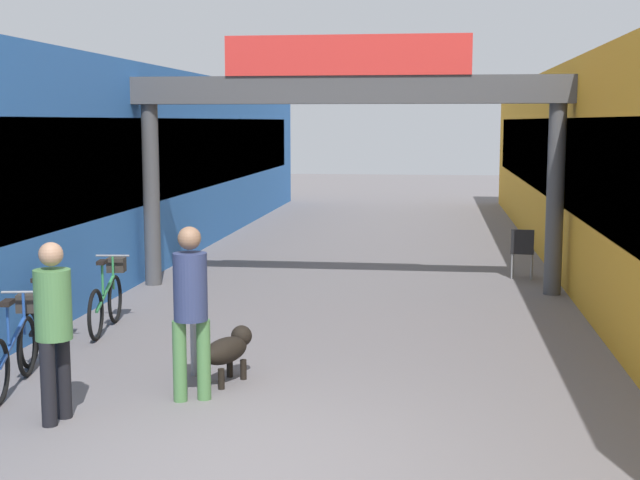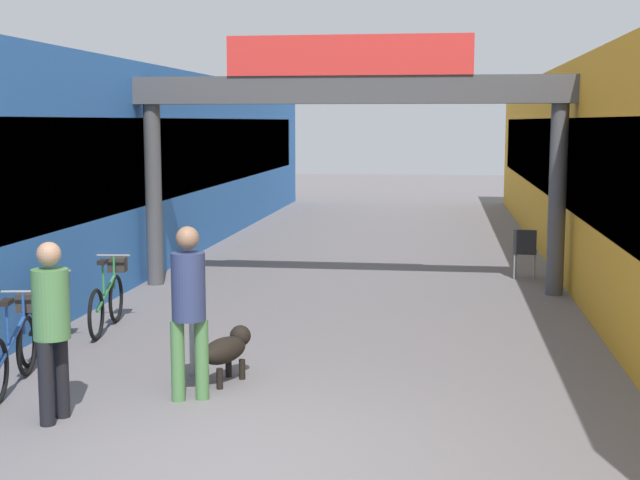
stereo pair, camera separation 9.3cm
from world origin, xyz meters
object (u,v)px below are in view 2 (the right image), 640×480
bicycle_blue_nearest (15,346)px  pedestrian_companion (51,320)px  dog_on_leash (227,349)px  cafe_chair_black_nearer (525,249)px  pedestrian_with_dog (189,301)px  bicycle_black_second (46,318)px  bollard_post_metal (194,327)px  bicycle_green_third (108,297)px

bicycle_blue_nearest → pedestrian_companion: bearing=-48.6°
pedestrian_companion → dog_on_leash: 2.06m
dog_on_leash → cafe_chair_black_nearer: bearing=61.5°
pedestrian_with_dog → pedestrian_companion: pedestrian_with_dog is taller
bicycle_blue_nearest → bicycle_black_second: bearing=101.9°
bollard_post_metal → bicycle_black_second: bearing=161.9°
pedestrian_with_dog → bicycle_blue_nearest: (-1.96, 0.21, -0.58)m
dog_on_leash → cafe_chair_black_nearer: cafe_chair_black_nearer is taller
cafe_chair_black_nearer → bollard_post_metal: bearing=-121.9°
pedestrian_with_dog → dog_on_leash: (0.22, 0.68, -0.66)m
pedestrian_with_dog → bicycle_black_second: bearing=145.6°
pedestrian_companion → cafe_chair_black_nearer: bearing=58.9°
pedestrian_with_dog → dog_on_leash: 0.97m
bicycle_blue_nearest → bollard_post_metal: (1.75, 0.67, 0.10)m
pedestrian_with_dog → pedestrian_companion: size_ratio=1.04×
bicycle_green_third → pedestrian_with_dog: bearing=-55.6°
pedestrian_with_dog → bollard_post_metal: size_ratio=1.66×
pedestrian_companion → bollard_post_metal: size_ratio=1.60×
bicycle_black_second → cafe_chair_black_nearer: bicycle_black_second is taller
pedestrian_companion → bicycle_green_third: bearing=103.5°
bicycle_blue_nearest → pedestrian_with_dog: bearing=-6.0°
pedestrian_with_dog → bollard_post_metal: pedestrian_with_dog is taller
bicycle_black_second → bicycle_blue_nearest: bearing=-78.1°
pedestrian_companion → cafe_chair_black_nearer: (5.04, 8.37, -0.43)m
bollard_post_metal → pedestrian_with_dog: bearing=-76.6°
bollard_post_metal → cafe_chair_black_nearer: size_ratio=1.20×
pedestrian_with_dog → pedestrian_companion: bearing=-143.6°
bicycle_black_second → bicycle_green_third: 1.35m
bicycle_green_third → pedestrian_companion: bearing=-76.5°
bicycle_green_third → cafe_chair_black_nearer: size_ratio=1.89×
dog_on_leash → cafe_chair_black_nearer: (3.74, 6.89, 0.18)m
bollard_post_metal → cafe_chair_black_nearer: bearing=58.1°
pedestrian_companion → dog_on_leash: bearing=48.7°
bicycle_blue_nearest → dog_on_leash: bearing=12.3°
dog_on_leash → cafe_chair_black_nearer: 7.84m
bollard_post_metal → pedestrian_companion: bearing=-117.6°
pedestrian_companion → cafe_chair_black_nearer: size_ratio=1.91×
bicycle_black_second → bicycle_green_third: size_ratio=1.00×
bicycle_blue_nearest → cafe_chair_black_nearer: bicycle_blue_nearest is taller
pedestrian_companion → bicycle_black_second: bearing=116.5°
dog_on_leash → bicycle_black_second: size_ratio=0.48×
pedestrian_companion → bollard_post_metal: bearing=62.4°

